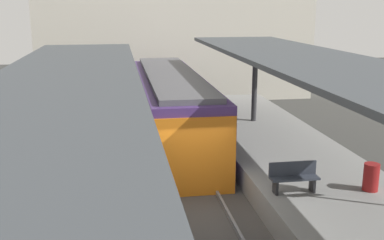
# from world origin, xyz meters

# --- Properties ---
(ground_plane) EXTENTS (80.00, 80.00, 0.00)m
(ground_plane) POSITION_xyz_m (0.00, 0.00, 0.00)
(ground_plane) COLOR #383835
(platform_left) EXTENTS (4.40, 28.00, 1.00)m
(platform_left) POSITION_xyz_m (-3.80, 0.00, 0.50)
(platform_left) COLOR gray
(platform_left) RESTS_ON ground_plane
(platform_right) EXTENTS (4.40, 28.00, 1.00)m
(platform_right) POSITION_xyz_m (3.80, 0.00, 0.50)
(platform_right) COLOR gray
(platform_right) RESTS_ON ground_plane
(track_ballast) EXTENTS (3.20, 28.00, 0.20)m
(track_ballast) POSITION_xyz_m (0.00, 0.00, 0.10)
(track_ballast) COLOR #423F3D
(track_ballast) RESTS_ON ground_plane
(rail_near_side) EXTENTS (0.08, 28.00, 0.14)m
(rail_near_side) POSITION_xyz_m (-0.72, 0.00, 0.27)
(rail_near_side) COLOR slate
(rail_near_side) RESTS_ON track_ballast
(rail_far_side) EXTENTS (0.08, 28.00, 0.14)m
(rail_far_side) POSITION_xyz_m (0.72, 0.00, 0.27)
(rail_far_side) COLOR slate
(rail_far_side) RESTS_ON track_ballast
(commuter_train) EXTENTS (2.78, 12.81, 3.10)m
(commuter_train) POSITION_xyz_m (0.00, 7.74, 1.73)
(commuter_train) COLOR #472D6B
(commuter_train) RESTS_ON track_ballast
(canopy_left) EXTENTS (4.18, 21.00, 3.25)m
(canopy_left) POSITION_xyz_m (-3.80, 1.40, 4.13)
(canopy_left) COLOR #333335
(canopy_left) RESTS_ON platform_left
(canopy_right) EXTENTS (4.18, 21.00, 3.55)m
(canopy_right) POSITION_xyz_m (3.80, 1.40, 4.42)
(canopy_right) COLOR #333335
(canopy_right) RESTS_ON platform_right
(platform_bench) EXTENTS (1.40, 0.41, 0.86)m
(platform_bench) POSITION_xyz_m (2.51, -0.61, 1.46)
(platform_bench) COLOR black
(platform_bench) RESTS_ON platform_right
(litter_bin) EXTENTS (0.44, 0.44, 0.80)m
(litter_bin) POSITION_xyz_m (4.74, -0.87, 1.40)
(litter_bin) COLOR maroon
(litter_bin) RESTS_ON platform_right
(passenger_near_bench) EXTENTS (0.36, 0.36, 1.64)m
(passenger_near_bench) POSITION_xyz_m (-4.71, -1.70, 1.85)
(passenger_near_bench) COLOR #7A337A
(passenger_near_bench) RESTS_ON platform_left
(station_building_backdrop) EXTENTS (18.00, 6.00, 11.00)m
(station_building_backdrop) POSITION_xyz_m (1.62, 20.00, 5.50)
(station_building_backdrop) COLOR beige
(station_building_backdrop) RESTS_ON ground_plane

